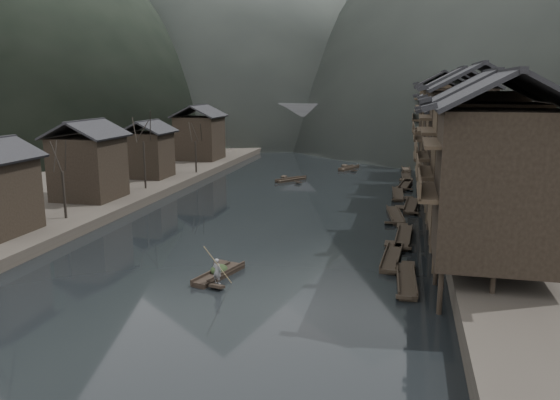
% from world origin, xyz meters
% --- Properties ---
extents(water, '(300.00, 300.00, 0.00)m').
position_xyz_m(water, '(0.00, 0.00, 0.00)').
color(water, black).
rests_on(water, ground).
extents(left_bank, '(40.00, 200.00, 1.20)m').
position_xyz_m(left_bank, '(-35.00, 40.00, 0.60)').
color(left_bank, '#2D2823').
rests_on(left_bank, ground).
extents(stilt_houses, '(9.00, 67.60, 15.15)m').
position_xyz_m(stilt_houses, '(17.28, 19.49, 8.86)').
color(stilt_houses, black).
rests_on(stilt_houses, ground).
extents(left_houses, '(8.10, 53.20, 8.73)m').
position_xyz_m(left_houses, '(-20.50, 20.12, 5.66)').
color(left_houses, black).
rests_on(left_houses, left_bank).
extents(bare_trees, '(3.89, 41.96, 7.79)m').
position_xyz_m(bare_trees, '(-17.00, 7.75, 6.57)').
color(bare_trees, black).
rests_on(bare_trees, left_bank).
extents(moored_sampans, '(3.36, 66.84, 0.47)m').
position_xyz_m(moored_sampans, '(11.94, 23.74, 0.20)').
color(moored_sampans, black).
rests_on(moored_sampans, water).
extents(midriver_boats, '(9.93, 33.59, 0.44)m').
position_xyz_m(midriver_boats, '(0.15, 44.02, 0.20)').
color(midriver_boats, black).
rests_on(midriver_boats, water).
extents(stone_bridge, '(40.00, 6.00, 9.00)m').
position_xyz_m(stone_bridge, '(-0.00, 72.00, 5.11)').
color(stone_bridge, '#4C4C4F').
rests_on(stone_bridge, ground).
extents(hero_sampan, '(2.37, 5.28, 0.44)m').
position_xyz_m(hero_sampan, '(-0.06, -7.40, 0.20)').
color(hero_sampan, black).
rests_on(hero_sampan, water).
extents(cargo_heap, '(1.15, 1.51, 0.69)m').
position_xyz_m(cargo_heap, '(-0.13, -7.17, 0.78)').
color(cargo_heap, black).
rests_on(cargo_heap, hero_sampan).
extents(boatman, '(0.71, 0.56, 1.71)m').
position_xyz_m(boatman, '(0.45, -9.17, 1.29)').
color(boatman, slate).
rests_on(boatman, hero_sampan).
extents(bamboo_pole, '(1.33, 2.23, 3.42)m').
position_xyz_m(bamboo_pole, '(0.65, -9.17, 3.85)').
color(bamboo_pole, '#8C7A51').
rests_on(bamboo_pole, boatman).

